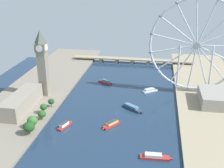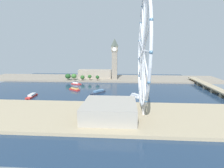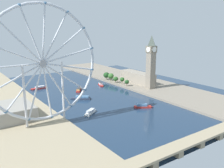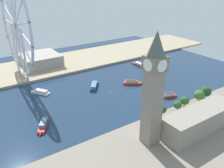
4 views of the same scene
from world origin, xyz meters
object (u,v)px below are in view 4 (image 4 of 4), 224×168
(clock_tower, at_px, (153,89))
(tour_boat_1, at_px, (132,82))
(tour_boat_4, at_px, (41,92))
(tour_boat_3, at_px, (43,125))
(tour_boat_5, at_px, (94,85))
(tour_boat_0, at_px, (168,95))
(riverside_hall, at_px, (40,59))
(ferris_wheel, at_px, (16,26))
(parliament_block, at_px, (199,120))
(tour_boat_2, at_px, (139,64))

(clock_tower, height_order, tour_boat_1, clock_tower)
(clock_tower, xyz_separation_m, tour_boat_1, (98.46, -61.78, -45.43))
(tour_boat_4, bearing_deg, tour_boat_3, 127.98)
(clock_tower, distance_m, tour_boat_5, 127.14)
(tour_boat_5, bearing_deg, tour_boat_1, -76.13)
(tour_boat_1, relative_size, tour_boat_4, 1.01)
(clock_tower, bearing_deg, tour_boat_3, 40.85)
(clock_tower, bearing_deg, tour_boat_1, -32.11)
(tour_boat_1, distance_m, tour_boat_5, 46.59)
(tour_boat_0, bearing_deg, riverside_hall, -45.89)
(ferris_wheel, height_order, tour_boat_1, ferris_wheel)
(clock_tower, xyz_separation_m, tour_boat_0, (49.81, -71.82, -45.46))
(ferris_wheel, relative_size, tour_boat_5, 4.58)
(clock_tower, height_order, tour_boat_4, clock_tower)
(parliament_block, xyz_separation_m, tour_boat_0, (60.86, -27.51, -10.05))
(tour_boat_2, xyz_separation_m, tour_boat_5, (-28.89, 92.74, 0.35))
(parliament_block, bearing_deg, tour_boat_1, -9.06)
(parliament_block, relative_size, tour_boat_4, 3.19)
(clock_tower, height_order, tour_boat_2, clock_tower)
(tour_boat_1, relative_size, tour_boat_3, 0.96)
(tour_boat_2, distance_m, tour_boat_3, 188.16)
(ferris_wheel, distance_m, tour_boat_4, 85.75)
(clock_tower, distance_m, tour_boat_1, 124.81)
(riverside_hall, bearing_deg, tour_boat_1, -150.81)
(ferris_wheel, relative_size, tour_boat_2, 4.09)
(riverside_hall, height_order, tour_boat_4, riverside_hall)
(clock_tower, bearing_deg, tour_boat_4, 16.05)
(ferris_wheel, height_order, riverside_hall, ferris_wheel)
(parliament_block, distance_m, ferris_wheel, 227.28)
(parliament_block, relative_size, tour_boat_5, 2.67)
(ferris_wheel, xyz_separation_m, tour_boat_5, (-74.97, -61.02, -64.38))
(ferris_wheel, height_order, tour_boat_3, ferris_wheel)
(ferris_wheel, distance_m, tour_boat_3, 139.79)
(tour_boat_1, distance_m, tour_boat_2, 69.07)
(clock_tower, xyz_separation_m, ferris_wheel, (192.13, 41.91, 18.83))
(parliament_block, distance_m, tour_boat_4, 169.24)
(tour_boat_1, bearing_deg, tour_boat_5, -167.48)
(tour_boat_1, relative_size, tour_boat_5, 0.84)
(tour_boat_4, bearing_deg, ferris_wheel, -31.70)
(ferris_wheel, xyz_separation_m, tour_boat_2, (-46.08, -153.76, -64.73))
(tour_boat_3, bearing_deg, tour_boat_1, 135.73)
(tour_boat_0, relative_size, tour_boat_4, 1.02)
(riverside_hall, bearing_deg, tour_boat_4, 160.49)
(tour_boat_1, height_order, tour_boat_5, tour_boat_1)
(parliament_block, relative_size, riverside_hall, 1.40)
(ferris_wheel, height_order, tour_boat_2, ferris_wheel)
(tour_boat_0, distance_m, tour_boat_1, 49.68)
(riverside_hall, height_order, tour_boat_1, riverside_hall)
(riverside_hall, height_order, tour_boat_0, riverside_hall)
(ferris_wheel, bearing_deg, tour_boat_0, -141.37)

